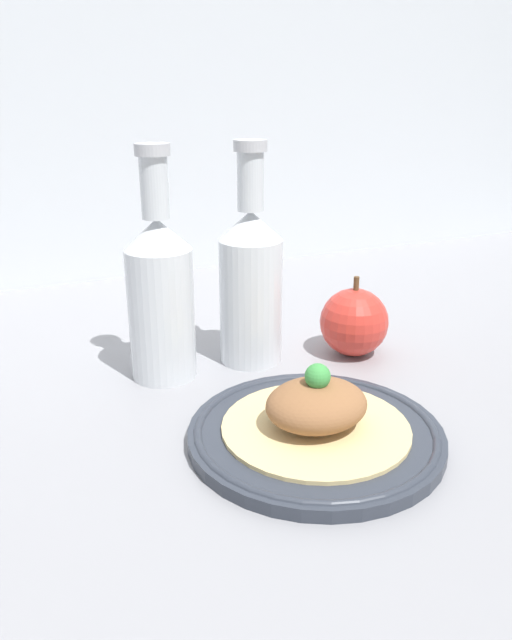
{
  "coord_description": "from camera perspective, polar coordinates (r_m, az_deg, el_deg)",
  "views": [
    {
      "loc": [
        -33.22,
        -51.64,
        31.21
      ],
      "look_at": [
        -9.83,
        2.09,
        8.98
      ],
      "focal_mm": 35.0,
      "sensor_mm": 36.0,
      "label": 1
    }
  ],
  "objects": [
    {
      "name": "wall_backsplash",
      "position": [
        1.11,
        -6.6,
        25.21
      ],
      "size": [
        180.0,
        3.0,
        80.0
      ],
      "color": "silver",
      "rests_on": "ground_plane"
    },
    {
      "name": "plated_food",
      "position": [
        0.58,
        5.54,
        -8.18
      ],
      "size": [
        17.5,
        17.5,
        6.62
      ],
      "color": "#D6BC7F",
      "rests_on": "plate"
    },
    {
      "name": "plate",
      "position": [
        0.59,
        5.45,
        -10.28
      ],
      "size": [
        23.78,
        23.78,
        1.49
      ],
      "color": "#2D333D",
      "rests_on": "ground_plane"
    },
    {
      "name": "cider_bottle_left",
      "position": [
        0.69,
        -8.74,
        2.52
      ],
      "size": [
        7.33,
        7.33,
        25.66
      ],
      "color": "silver",
      "rests_on": "ground_plane"
    },
    {
      "name": "apple",
      "position": [
        0.77,
        8.95,
        -0.19
      ],
      "size": [
        8.31,
        8.31,
        9.89
      ],
      "color": "red",
      "rests_on": "ground_plane"
    },
    {
      "name": "cider_bottle_right",
      "position": [
        0.72,
        -0.49,
        3.61
      ],
      "size": [
        7.33,
        7.33,
        25.66
      ],
      "color": "silver",
      "rests_on": "ground_plane"
    },
    {
      "name": "ground_plane",
      "position": [
        0.7,
        8.19,
        -7.87
      ],
      "size": [
        180.0,
        110.0,
        4.0
      ],
      "primitive_type": "cube",
      "color": "gray"
    }
  ]
}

